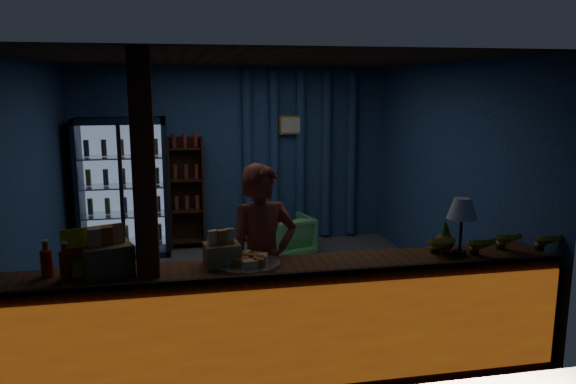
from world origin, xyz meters
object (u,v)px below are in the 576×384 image
green_chair (289,235)px  table_lamp (462,211)px  pastry_tray (247,262)px  shopkeeper (263,261)px

green_chair → table_lamp: size_ratio=1.26×
pastry_tray → green_chair: bearing=73.1°
pastry_tray → shopkeeper: bearing=65.8°
green_chair → table_lamp: bearing=87.8°
green_chair → pastry_tray: 3.42m
table_lamp → pastry_tray: bearing=177.6°
shopkeeper → pastry_tray: (-0.19, -0.41, 0.13)m
shopkeeper → green_chair: size_ratio=2.78×
green_chair → pastry_tray: (-0.97, -3.20, 0.70)m
green_chair → table_lamp: 3.53m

